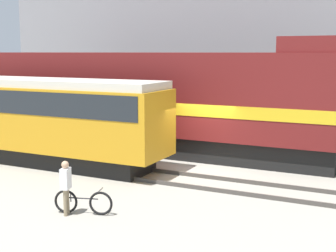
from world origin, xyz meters
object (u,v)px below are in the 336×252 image
Objects in this scene: streetcar at (30,115)px; person at (66,183)px; bicycle at (83,202)px; freight_locomotive at (158,100)px.

person is (5.49, -4.67, -1.06)m from streetcar.
bicycle is 1.07× the size of person.
freight_locomotive is 10.45× the size of bicycle.
streetcar is at bearing -133.61° from freight_locomotive.
person is at bearing -145.55° from bicycle.
freight_locomotive is 1.43× the size of streetcar.
streetcar is 7.29m from person.
freight_locomotive is 8.99m from bicycle.
streetcar reaches higher than bicycle.
person is at bearing -40.38° from streetcar.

